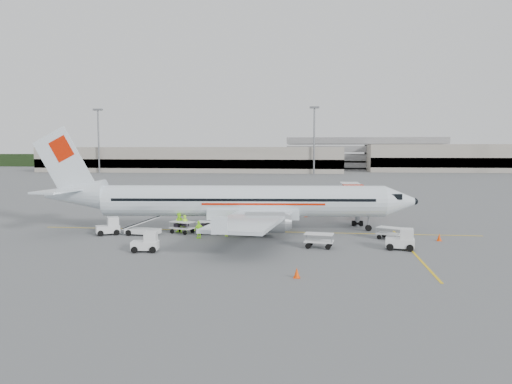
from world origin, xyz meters
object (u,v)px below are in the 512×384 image
belt_loader (143,223)px  jet_bridge (353,202)px  tug_fore (400,239)px  aircraft (243,180)px  tug_mid (145,242)px  tug_aft (108,226)px

belt_loader → jet_bridge: bearing=39.8°
tug_fore → aircraft: bearing=158.9°
tug_fore → tug_mid: tug_fore is taller
jet_bridge → tug_mid: 27.96m
aircraft → jet_bridge: 15.69m
tug_fore → tug_aft: 27.06m
aircraft → tug_aft: aircraft is taller
jet_bridge → aircraft: bearing=-140.2°
belt_loader → tug_aft: 3.46m
aircraft → tug_aft: size_ratio=17.02×
aircraft → belt_loader: aircraft is taller
jet_bridge → belt_loader: 25.04m
tug_fore → tug_mid: (-20.49, -3.39, -0.07)m
jet_bridge → belt_loader: size_ratio=3.57×
jet_bridge → tug_aft: size_ratio=7.07×
tug_mid → aircraft: bearing=52.9°
tug_mid → tug_aft: tug_aft is taller
jet_bridge → tug_mid: bearing=-131.3°
aircraft → tug_mid: 13.66m
jet_bridge → tug_mid: size_ratio=7.34×
aircraft → tug_fore: bearing=-34.8°
belt_loader → tug_aft: belt_loader is taller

